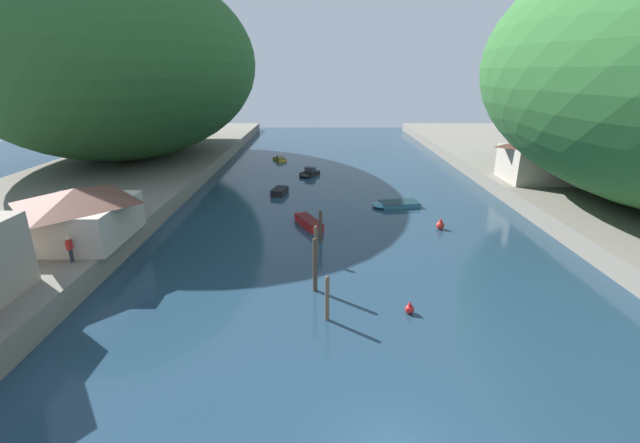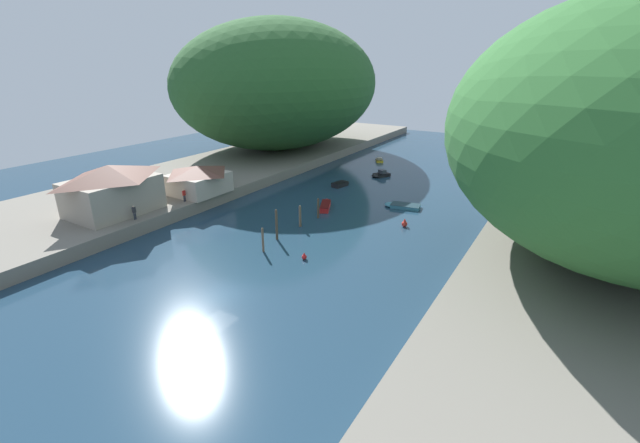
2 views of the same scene
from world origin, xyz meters
name	(u,v)px [view 1 (image 1 of 2)]	position (x,y,z in m)	size (l,w,h in m)	color
water_surface	(345,207)	(0.00, 30.00, 0.00)	(130.00, 130.00, 0.00)	#1E384C
left_bank	(70,199)	(-27.69, 30.00, 0.78)	(22.00, 120.00, 1.57)	slate
right_bank	(619,199)	(27.69, 30.00, 0.78)	(22.00, 120.00, 1.57)	slate
hillside_left	(124,63)	(-28.79, 49.59, 13.98)	(34.52, 48.32, 24.82)	#285628
boathouse_shed	(78,214)	(-19.46, 17.06, 3.52)	(6.81, 7.46, 3.79)	#B2A899
right_bank_cottage	(538,158)	(21.14, 34.67, 4.11)	(7.27, 6.41, 4.93)	#B2A899
boat_far_upstream	(306,221)	(-3.78, 24.64, 0.36)	(3.02, 4.77, 0.73)	red
boat_navy_launch	(278,159)	(-8.90, 54.01, 0.26)	(2.60, 3.28, 0.80)	gold
boat_small_dinghy	(280,190)	(-6.96, 34.94, 0.34)	(1.99, 3.47, 0.69)	black
boat_mid_channel	(308,173)	(-4.04, 43.42, 0.35)	(3.00, 3.61, 1.12)	black
boat_yellow_tender	(394,204)	(4.92, 29.99, 0.23)	(5.01, 2.77, 0.48)	teal
mooring_post_nearest	(327,298)	(-2.17, 9.09, 1.34)	(0.24, 0.24, 2.67)	brown
mooring_post_second	(315,265)	(-2.87, 12.42, 1.78)	(0.28, 0.28, 3.54)	#4C3D2D
mooring_post_middle	(316,243)	(-2.84, 17.02, 1.33)	(0.30, 0.30, 2.65)	brown
mooring_post_fourth	(320,226)	(-2.52, 20.62, 1.31)	(0.28, 0.28, 2.61)	#4C3D2D
channel_buoy_near	(440,225)	(7.86, 23.44, 0.40)	(0.69, 0.69, 1.03)	red
channel_buoy_far	(409,309)	(2.49, 9.75, 0.30)	(0.51, 0.51, 0.77)	red
person_on_quay	(69,248)	(-18.19, 13.27, 2.55)	(0.23, 0.39, 1.69)	#282D3D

